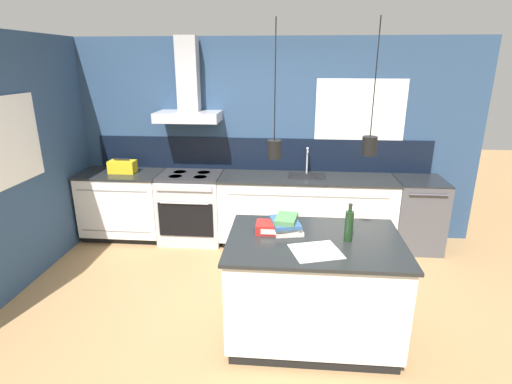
{
  "coord_description": "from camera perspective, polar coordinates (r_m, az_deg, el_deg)",
  "views": [
    {
      "loc": [
        0.37,
        -3.2,
        2.3
      ],
      "look_at": [
        0.05,
        0.6,
        1.05
      ],
      "focal_mm": 28.0,
      "sensor_mm": 36.0,
      "label": 1
    }
  ],
  "objects": [
    {
      "name": "dishwasher",
      "position": [
        5.47,
        21.96,
        -2.92
      ],
      "size": [
        0.59,
        0.65,
        0.91
      ],
      "color": "#4C4C51",
      "rests_on": "ground_plane"
    },
    {
      "name": "yellow_toolbox",
      "position": [
        5.51,
        -18.54,
        3.45
      ],
      "size": [
        0.34,
        0.18,
        0.19
      ],
      "color": "gold",
      "rests_on": "counter_run_left"
    },
    {
      "name": "counter_run_sink",
      "position": [
        5.23,
        7.11,
        -2.57
      ],
      "size": [
        2.23,
        0.64,
        1.26
      ],
      "color": "black",
      "rests_on": "ground_plane"
    },
    {
      "name": "wall_left",
      "position": [
        4.9,
        -30.18,
        3.95
      ],
      "size": [
        0.08,
        3.8,
        2.6
      ],
      "color": "navy",
      "rests_on": "ground_plane"
    },
    {
      "name": "ground_plane",
      "position": [
        3.96,
        -1.48,
        -17.4
      ],
      "size": [
        16.0,
        16.0,
        0.0
      ],
      "primitive_type": "plane",
      "color": "#A87F51",
      "rests_on": "ground"
    },
    {
      "name": "counter_run_left",
      "position": [
        5.68,
        -18.34,
        -1.71
      ],
      "size": [
        1.07,
        0.64,
        0.91
      ],
      "color": "black",
      "rests_on": "ground_plane"
    },
    {
      "name": "wall_back",
      "position": [
        5.3,
        0.22,
        7.88
      ],
      "size": [
        5.6,
        2.32,
        2.6
      ],
      "color": "navy",
      "rests_on": "ground_plane"
    },
    {
      "name": "kitchen_island",
      "position": [
        3.55,
        8.1,
        -13.32
      ],
      "size": [
        1.45,
        1.0,
        0.91
      ],
      "color": "black",
      "rests_on": "ground_plane"
    },
    {
      "name": "oven_range",
      "position": [
        5.38,
        -9.2,
        -2.16
      ],
      "size": [
        0.81,
        0.66,
        0.91
      ],
      "color": "#B5B5BA",
      "rests_on": "ground_plane"
    },
    {
      "name": "red_supply_box",
      "position": [
        3.42,
        1.96,
        -5.09
      ],
      "size": [
        0.23,
        0.19,
        0.09
      ],
      "color": "red",
      "rests_on": "kitchen_island"
    },
    {
      "name": "paper_pile",
      "position": [
        3.13,
        8.54,
        -8.38
      ],
      "size": [
        0.44,
        0.41,
        0.01
      ],
      "color": "silver",
      "rests_on": "kitchen_island"
    },
    {
      "name": "bottle_on_island",
      "position": [
        3.31,
        13.14,
        -4.67
      ],
      "size": [
        0.07,
        0.07,
        0.32
      ],
      "color": "#193319",
      "rests_on": "kitchen_island"
    },
    {
      "name": "book_stack",
      "position": [
        3.44,
        4.35,
        -4.6
      ],
      "size": [
        0.31,
        0.35,
        0.14
      ],
      "color": "silver",
      "rests_on": "kitchen_island"
    }
  ]
}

